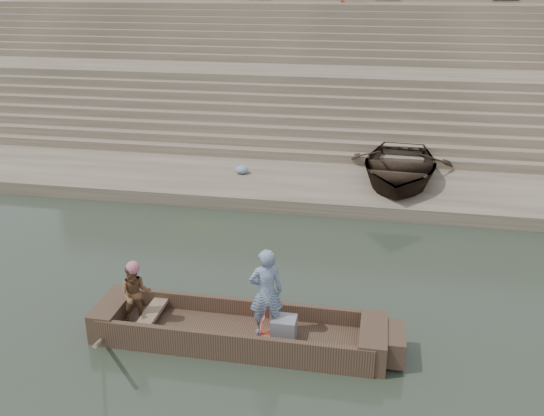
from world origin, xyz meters
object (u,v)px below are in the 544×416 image
(standing_man, at_px, (266,292))
(television, at_px, (283,327))
(main_rowboat, at_px, (238,336))
(rowing_man, at_px, (135,294))
(beached_rowboat, at_px, (399,166))

(standing_man, height_order, television, standing_man)
(main_rowboat, xyz_separation_m, standing_man, (0.54, 0.05, 0.99))
(television, bearing_deg, main_rowboat, 180.00)
(standing_man, bearing_deg, main_rowboat, -13.93)
(main_rowboat, relative_size, standing_man, 2.83)
(rowing_man, bearing_deg, standing_man, -16.75)
(main_rowboat, bearing_deg, television, 0.00)
(standing_man, xyz_separation_m, beached_rowboat, (2.53, 8.92, -0.20))
(beached_rowboat, bearing_deg, main_rowboat, -105.15)
(standing_man, distance_m, rowing_man, 2.55)
(standing_man, relative_size, rowing_man, 1.38)
(main_rowboat, xyz_separation_m, rowing_man, (-2.00, -0.08, 0.75))
(rowing_man, xyz_separation_m, beached_rowboat, (5.07, 9.05, 0.04))
(rowing_man, bearing_deg, main_rowboat, -17.49)
(beached_rowboat, bearing_deg, television, -99.98)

